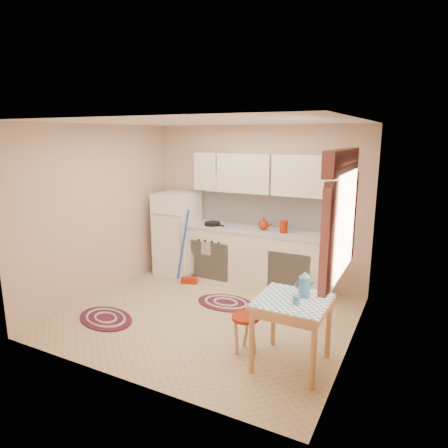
{
  "coord_description": "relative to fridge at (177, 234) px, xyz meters",
  "views": [
    {
      "loc": [
        2.43,
        -4.25,
        2.35
      ],
      "look_at": [
        0.11,
        0.25,
        1.21
      ],
      "focal_mm": 32.0,
      "sensor_mm": 36.0,
      "label": 1
    }
  ],
  "objects": [
    {
      "name": "coffee_pot",
      "position": [
        2.71,
        -1.73,
        0.17
      ],
      "size": [
        0.16,
        0.14,
        0.29
      ],
      "primitive_type": null,
      "rotation": [
        0.0,
        0.0,
        -0.08
      ],
      "color": "teal",
      "rests_on": "table"
    },
    {
      "name": "fridge",
      "position": [
        0.0,
        0.0,
        0.0
      ],
      "size": [
        0.65,
        0.6,
        1.4
      ],
      "primitive_type": "cube",
      "color": "white",
      "rests_on": "ground"
    },
    {
      "name": "red_canister",
      "position": [
        1.87,
        0.05,
        0.3
      ],
      "size": [
        0.14,
        0.14,
        0.16
      ],
      "primitive_type": "cylinder",
      "rotation": [
        0.0,
        0.0,
        0.25
      ],
      "color": "#9A2005",
      "rests_on": "countertop"
    },
    {
      "name": "broom",
      "position": [
        0.45,
        -0.35,
        -0.1
      ],
      "size": [
        0.3,
        0.21,
        1.2
      ],
      "primitive_type": null,
      "rotation": [
        0.0,
        0.0,
        0.36
      ],
      "color": "blue",
      "rests_on": "ground"
    },
    {
      "name": "frying_pan",
      "position": [
        0.68,
        0.0,
        0.24
      ],
      "size": [
        0.33,
        0.33,
        0.05
      ],
      "primitive_type": "cylinder",
      "rotation": [
        0.0,
        0.0,
        -0.34
      ],
      "color": "black",
      "rests_on": "countertop"
    },
    {
      "name": "stool",
      "position": [
        2.1,
        -1.82,
        -0.49
      ],
      "size": [
        0.39,
        0.39,
        0.42
      ],
      "primitive_type": "cylinder",
      "rotation": [
        0.0,
        0.0,
        0.31
      ],
      "color": "#9A2005",
      "rests_on": "ground"
    },
    {
      "name": "mug",
      "position": [
        2.69,
        -1.95,
        0.07
      ],
      "size": [
        0.08,
        0.08,
        0.1
      ],
      "primitive_type": "cylinder",
      "rotation": [
        0.0,
        0.0,
        0.11
      ],
      "color": "teal",
      "rests_on": "table"
    },
    {
      "name": "red_kettle",
      "position": [
        1.55,
        0.05,
        0.31
      ],
      "size": [
        0.21,
        0.2,
        0.18
      ],
      "primitive_type": null,
      "rotation": [
        0.0,
        0.0,
        0.26
      ],
      "color": "#9A2005",
      "rests_on": "countertop"
    },
    {
      "name": "base_cabinets",
      "position": [
        1.39,
        0.05,
        -0.26
      ],
      "size": [
        2.25,
        0.6,
        0.88
      ],
      "primitive_type": "cube",
      "color": "white",
      "rests_on": "ground"
    },
    {
      "name": "room_shell",
      "position": [
        1.45,
        -1.01,
        0.9
      ],
      "size": [
        3.64,
        3.6,
        2.52
      ],
      "color": "#CCB482",
      "rests_on": "ground"
    },
    {
      "name": "rug_center",
      "position": [
        1.32,
        -0.78,
        -0.69
      ],
      "size": [
        0.85,
        0.58,
        0.02
      ],
      "primitive_type": null,
      "rotation": [
        0.0,
        0.0,
        0.02
      ],
      "color": "maroon",
      "rests_on": "ground"
    },
    {
      "name": "table",
      "position": [
        2.62,
        -1.85,
        -0.34
      ],
      "size": [
        0.72,
        0.72,
        0.72
      ],
      "primitive_type": "cube",
      "color": "#E2AE71",
      "rests_on": "ground"
    },
    {
      "name": "rug_left",
      "position": [
        0.15,
        -1.94,
        -0.69
      ],
      "size": [
        0.99,
        0.8,
        0.02
      ],
      "primitive_type": null,
      "rotation": [
        0.0,
        0.0,
        -0.29
      ],
      "color": "maroon",
      "rests_on": "ground"
    },
    {
      "name": "countertop",
      "position": [
        1.39,
        0.05,
        0.2
      ],
      "size": [
        2.27,
        0.62,
        0.04
      ],
      "primitive_type": "cube",
      "color": "#BCB9B2",
      "rests_on": "base_cabinets"
    }
  ]
}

